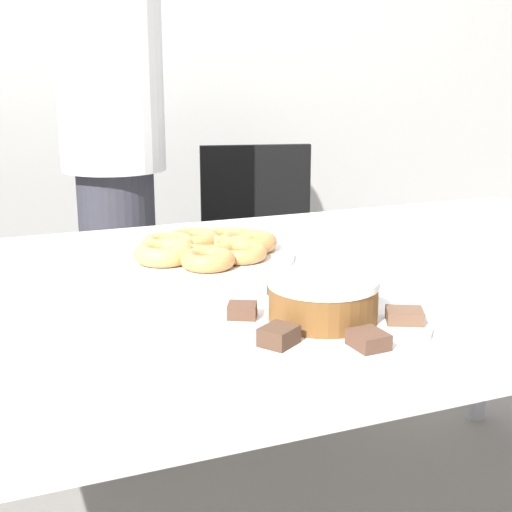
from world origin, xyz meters
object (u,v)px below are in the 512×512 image
(plate_donuts, at_px, (207,256))
(frosted_cake, at_px, (323,299))
(plate_cake, at_px, (322,323))
(office_chair_right, at_px, (262,281))
(person_standing, at_px, (113,143))

(plate_donuts, bearing_deg, frosted_cake, -85.03)
(plate_cake, relative_size, frosted_cake, 1.94)
(plate_cake, bearing_deg, office_chair_right, 71.56)
(person_standing, distance_m, plate_cake, 1.15)
(frosted_cake, bearing_deg, plate_donuts, 94.97)
(person_standing, relative_size, office_chair_right, 1.98)
(person_standing, distance_m, frosted_cake, 1.14)
(office_chair_right, relative_size, frosted_cake, 4.90)
(plate_cake, xyz_separation_m, plate_donuts, (-0.04, 0.46, 0.00))
(frosted_cake, bearing_deg, office_chair_right, 71.56)
(plate_donuts, xyz_separation_m, frosted_cake, (0.04, -0.46, 0.04))
(plate_donuts, distance_m, frosted_cake, 0.47)
(person_standing, bearing_deg, plate_donuts, -84.67)
(office_chair_right, bearing_deg, frosted_cake, -94.72)
(person_standing, bearing_deg, plate_cake, -84.82)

